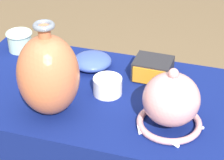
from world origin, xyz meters
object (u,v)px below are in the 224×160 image
at_px(vase_dome_bell, 171,103).
at_px(cup_wide_charcoal, 54,68).
at_px(mosaic_tile_box, 153,69).
at_px(pot_squat_porcelain, 107,86).
at_px(bowl_shallow_cobalt, 92,61).
at_px(vase_tall_bulbous, 48,75).
at_px(cup_wide_celadon, 20,40).

distance_m(vase_dome_bell, cup_wide_charcoal, 0.50).
bearing_deg(mosaic_tile_box, vase_dome_bell, -65.18).
bearing_deg(cup_wide_charcoal, pot_squat_porcelain, -10.31).
bearing_deg(bowl_shallow_cobalt, cup_wide_charcoal, -132.37).
relative_size(vase_tall_bulbous, vase_dome_bell, 1.45).
distance_m(bowl_shallow_cobalt, pot_squat_porcelain, 0.20).
xyz_separation_m(mosaic_tile_box, bowl_shallow_cobalt, (-0.25, 0.01, -0.01)).
relative_size(mosaic_tile_box, cup_wide_charcoal, 1.30).
relative_size(vase_dome_bell, mosaic_tile_box, 1.57).
xyz_separation_m(vase_dome_bell, cup_wide_celadon, (-0.70, 0.32, -0.04)).
distance_m(vase_tall_bulbous, mosaic_tile_box, 0.43).
height_order(bowl_shallow_cobalt, pot_squat_porcelain, pot_squat_porcelain).
height_order(vase_tall_bulbous, bowl_shallow_cobalt, vase_tall_bulbous).
xyz_separation_m(vase_dome_bell, cup_wide_charcoal, (-0.47, 0.16, -0.05)).
bearing_deg(cup_wide_charcoal, mosaic_tile_box, 17.81).
height_order(vase_tall_bulbous, pot_squat_porcelain, vase_tall_bulbous).
relative_size(vase_tall_bulbous, cup_wide_celadon, 2.92).
bearing_deg(cup_wide_celadon, bowl_shallow_cobalt, -7.71).
bearing_deg(cup_wide_celadon, pot_squat_porcelain, -24.56).
relative_size(cup_wide_charcoal, bowl_shallow_cobalt, 0.72).
bearing_deg(bowl_shallow_cobalt, vase_dome_bell, -37.36).
height_order(mosaic_tile_box, pot_squat_porcelain, mosaic_tile_box).
bearing_deg(bowl_shallow_cobalt, mosaic_tile_box, -1.45).
xyz_separation_m(vase_dome_bell, mosaic_tile_box, (-0.12, 0.27, -0.05)).
xyz_separation_m(mosaic_tile_box, pot_squat_porcelain, (-0.13, -0.15, -0.01)).
relative_size(vase_tall_bulbous, pot_squat_porcelain, 3.14).
xyz_separation_m(cup_wide_charcoal, pot_squat_porcelain, (0.22, -0.04, -0.01)).
xyz_separation_m(vase_dome_bell, bowl_shallow_cobalt, (-0.36, 0.28, -0.06)).
height_order(vase_dome_bell, cup_wide_charcoal, vase_dome_bell).
xyz_separation_m(vase_tall_bulbous, pot_squat_porcelain, (0.15, 0.15, -0.11)).
xyz_separation_m(vase_tall_bulbous, cup_wide_charcoal, (-0.07, 0.19, -0.10)).
relative_size(vase_tall_bulbous, bowl_shallow_cobalt, 2.12).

